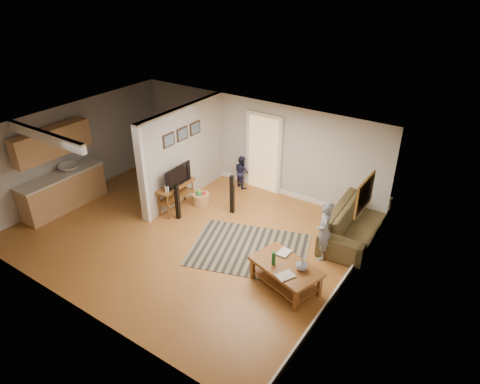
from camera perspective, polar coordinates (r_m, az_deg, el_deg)
name	(u,v)px	position (r m, az deg, el deg)	size (l,w,h in m)	color
ground	(187,234)	(10.21, -7.06, -5.53)	(7.50, 7.50, 0.00)	#905C24
room_shell	(161,161)	(10.42, -10.50, 4.13)	(7.54, 6.02, 2.52)	#B1AFAA
area_rug	(249,249)	(9.62, 1.24, -7.66)	(2.57, 1.88, 0.01)	black
sofa	(355,234)	(10.47, 15.10, -5.45)	(2.60, 1.02, 0.76)	#403620
coffee_table	(287,270)	(8.45, 6.24, -10.30)	(1.53, 1.15, 0.81)	brown
tv_console	(176,187)	(10.89, -8.56, 0.67)	(0.46, 1.15, 0.98)	brown
speaker_left	(177,202)	(10.58, -8.35, -1.29)	(0.09, 0.09, 0.94)	black
speaker_right	(232,194)	(10.70, -1.04, -0.33)	(0.10, 0.10, 1.03)	black
toy_basket	(201,198)	(11.28, -5.25, -0.83)	(0.46, 0.46, 0.41)	#AA8449
child	(321,257)	(9.58, 10.76, -8.48)	(0.50, 0.33, 1.36)	gray
toddler	(242,186)	(12.18, 0.23, 0.76)	(0.45, 0.35, 0.94)	#1C1E3B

